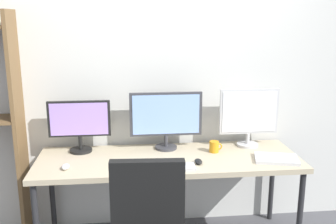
# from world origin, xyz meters

# --- Properties ---
(wall_back) EXTENTS (4.42, 0.10, 2.60)m
(wall_back) POSITION_xyz_m (0.00, 1.02, 1.30)
(wall_back) COLOR silver
(wall_back) RESTS_ON ground_plane
(desk) EXTENTS (2.02, 0.68, 0.74)m
(desk) POSITION_xyz_m (0.00, 0.60, 0.69)
(desk) COLOR tan
(desk) RESTS_ON ground_plane
(monitor_left) EXTENTS (0.49, 0.18, 0.42)m
(monitor_left) POSITION_xyz_m (-0.69, 0.81, 0.98)
(monitor_left) COLOR black
(monitor_left) RESTS_ON desk
(monitor_center) EXTENTS (0.59, 0.18, 0.47)m
(monitor_center) POSITION_xyz_m (0.00, 0.81, 1.01)
(monitor_center) COLOR #38383D
(monitor_center) RESTS_ON desk
(monitor_right) EXTENTS (0.49, 0.18, 0.48)m
(monitor_right) POSITION_xyz_m (0.69, 0.81, 1.01)
(monitor_right) COLOR silver
(monitor_right) RESTS_ON desk
(keyboard_main) EXTENTS (0.33, 0.13, 0.02)m
(keyboard_main) POSITION_xyz_m (0.00, 0.37, 0.75)
(keyboard_main) COLOR silver
(keyboard_main) RESTS_ON desk
(mouse_left_side) EXTENTS (0.06, 0.10, 0.03)m
(mouse_left_side) POSITION_xyz_m (0.21, 0.45, 0.76)
(mouse_left_side) COLOR black
(mouse_left_side) RESTS_ON desk
(mouse_right_side) EXTENTS (0.06, 0.10, 0.03)m
(mouse_right_side) POSITION_xyz_m (-0.76, 0.45, 0.76)
(mouse_right_side) COLOR silver
(mouse_right_side) RESTS_ON desk
(laptop_closed) EXTENTS (0.37, 0.29, 0.02)m
(laptop_closed) POSITION_xyz_m (0.81, 0.45, 0.75)
(laptop_closed) COLOR silver
(laptop_closed) RESTS_ON desk
(coffee_mug) EXTENTS (0.11, 0.08, 0.09)m
(coffee_mug) POSITION_xyz_m (0.38, 0.69, 0.79)
(coffee_mug) COLOR orange
(coffee_mug) RESTS_ON desk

